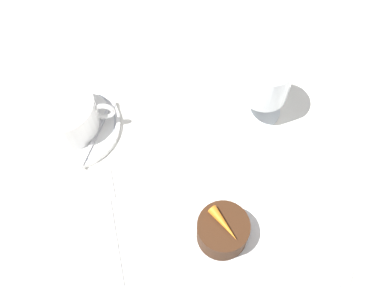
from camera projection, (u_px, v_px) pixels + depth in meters
name	position (u px, v px, depth m)	size (l,w,h in m)	color
ground_plane	(260.00, 215.00, 0.62)	(3.00, 3.00, 0.00)	white
dinner_plate	(250.00, 240.00, 0.60)	(0.27, 0.27, 0.01)	white
saucer	(72.00, 126.00, 0.68)	(0.15, 0.15, 0.01)	white
coffee_cup	(65.00, 114.00, 0.65)	(0.12, 0.10, 0.06)	white
spoon	(101.00, 124.00, 0.68)	(0.05, 0.12, 0.00)	silver
wine_glass	(266.00, 83.00, 0.64)	(0.07, 0.07, 0.12)	silver
fork	(110.00, 213.00, 0.62)	(0.05, 0.19, 0.01)	silver
dessert_cake	(223.00, 231.00, 0.58)	(0.07, 0.07, 0.04)	#381E0F
carrot_garnish	(224.00, 224.00, 0.55)	(0.04, 0.05, 0.01)	orange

